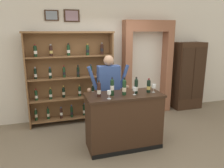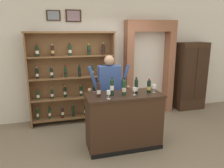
{
  "view_description": "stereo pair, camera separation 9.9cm",
  "coord_description": "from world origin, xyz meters",
  "px_view_note": "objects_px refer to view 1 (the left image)",
  "views": [
    {
      "loc": [
        -1.21,
        -3.59,
        2.17
      ],
      "look_at": [
        -0.07,
        0.12,
        1.22
      ],
      "focal_mm": 35.02,
      "sensor_mm": 36.0,
      "label": 1
    },
    {
      "loc": [
        -1.11,
        -3.62,
        2.17
      ],
      "look_at": [
        -0.07,
        0.12,
        1.22
      ],
      "focal_mm": 35.02,
      "sensor_mm": 36.0,
      "label": 2
    }
  ],
  "objects_px": {
    "tasting_bottle_rosso": "(149,86)",
    "wine_glass_right": "(109,93)",
    "wine_glass_left": "(154,87)",
    "side_cabinet": "(188,76)",
    "wine_glass_spare": "(135,90)",
    "tasting_bottle_bianco": "(136,86)",
    "tasting_bottle_chianti": "(112,87)",
    "tasting_counter": "(124,121)",
    "shopkeeper": "(109,86)",
    "tasting_bottle_prosecco": "(99,89)",
    "wine_shelf": "(71,76)",
    "tasting_bottle_super_tuscan": "(124,87)"
  },
  "relations": [
    {
      "from": "tasting_counter",
      "to": "shopkeeper",
      "type": "distance_m",
      "value": 0.82
    },
    {
      "from": "tasting_bottle_super_tuscan",
      "to": "tasting_bottle_bianco",
      "type": "bearing_deg",
      "value": 7.97
    },
    {
      "from": "tasting_bottle_bianco",
      "to": "wine_glass_spare",
      "type": "height_order",
      "value": "tasting_bottle_bianco"
    },
    {
      "from": "side_cabinet",
      "to": "tasting_bottle_bianco",
      "type": "xyz_separation_m",
      "value": [
        -2.25,
        -1.54,
        0.25
      ]
    },
    {
      "from": "tasting_bottle_prosecco",
      "to": "tasting_bottle_rosso",
      "type": "relative_size",
      "value": 1.09
    },
    {
      "from": "wine_shelf",
      "to": "tasting_bottle_super_tuscan",
      "type": "distance_m",
      "value": 1.69
    },
    {
      "from": "wine_shelf",
      "to": "wine_glass_spare",
      "type": "relative_size",
      "value": 15.19
    },
    {
      "from": "tasting_bottle_prosecco",
      "to": "tasting_bottle_bianco",
      "type": "distance_m",
      "value": 0.7
    },
    {
      "from": "side_cabinet",
      "to": "tasting_counter",
      "type": "xyz_separation_m",
      "value": [
        -2.47,
        -1.52,
        -0.41
      ]
    },
    {
      "from": "tasting_bottle_chianti",
      "to": "tasting_bottle_bianco",
      "type": "bearing_deg",
      "value": -0.49
    },
    {
      "from": "side_cabinet",
      "to": "tasting_counter",
      "type": "bearing_deg",
      "value": -148.36
    },
    {
      "from": "tasting_counter",
      "to": "tasting_bottle_rosso",
      "type": "height_order",
      "value": "tasting_bottle_rosso"
    },
    {
      "from": "tasting_bottle_rosso",
      "to": "wine_glass_spare",
      "type": "distance_m",
      "value": 0.32
    },
    {
      "from": "wine_shelf",
      "to": "shopkeeper",
      "type": "distance_m",
      "value": 1.08
    },
    {
      "from": "side_cabinet",
      "to": "tasting_bottle_chianti",
      "type": "distance_m",
      "value": 3.12
    },
    {
      "from": "tasting_bottle_chianti",
      "to": "tasting_counter",
      "type": "bearing_deg",
      "value": 2.01
    },
    {
      "from": "tasting_bottle_super_tuscan",
      "to": "wine_glass_left",
      "type": "distance_m",
      "value": 0.59
    },
    {
      "from": "side_cabinet",
      "to": "tasting_bottle_prosecco",
      "type": "relative_size",
      "value": 6.35
    },
    {
      "from": "tasting_bottle_prosecco",
      "to": "tasting_bottle_super_tuscan",
      "type": "relative_size",
      "value": 0.91
    },
    {
      "from": "wine_shelf",
      "to": "tasting_bottle_bianco",
      "type": "height_order",
      "value": "wine_shelf"
    },
    {
      "from": "shopkeeper",
      "to": "tasting_bottle_prosecco",
      "type": "height_order",
      "value": "shopkeeper"
    },
    {
      "from": "tasting_bottle_rosso",
      "to": "wine_glass_right",
      "type": "distance_m",
      "value": 0.83
    },
    {
      "from": "tasting_bottle_chianti",
      "to": "wine_glass_spare",
      "type": "distance_m",
      "value": 0.41
    },
    {
      "from": "wine_glass_left",
      "to": "wine_glass_right",
      "type": "relative_size",
      "value": 1.06
    },
    {
      "from": "tasting_bottle_prosecco",
      "to": "tasting_bottle_bianco",
      "type": "xyz_separation_m",
      "value": [
        0.7,
        0.01,
        0.0
      ]
    },
    {
      "from": "tasting_counter",
      "to": "wine_glass_spare",
      "type": "relative_size",
      "value": 9.91
    },
    {
      "from": "wine_shelf",
      "to": "wine_glass_right",
      "type": "height_order",
      "value": "wine_shelf"
    },
    {
      "from": "tasting_counter",
      "to": "tasting_bottle_chianti",
      "type": "distance_m",
      "value": 0.72
    },
    {
      "from": "shopkeeper",
      "to": "wine_glass_right",
      "type": "distance_m",
      "value": 0.84
    },
    {
      "from": "tasting_bottle_prosecco",
      "to": "wine_glass_spare",
      "type": "relative_size",
      "value": 2.06
    },
    {
      "from": "tasting_bottle_super_tuscan",
      "to": "wine_glass_right",
      "type": "height_order",
      "value": "tasting_bottle_super_tuscan"
    },
    {
      "from": "tasting_bottle_prosecco",
      "to": "tasting_bottle_super_tuscan",
      "type": "distance_m",
      "value": 0.46
    },
    {
      "from": "wine_glass_spare",
      "to": "wine_glass_left",
      "type": "bearing_deg",
      "value": 6.45
    },
    {
      "from": "tasting_bottle_rosso",
      "to": "wine_glass_left",
      "type": "distance_m",
      "value": 0.1
    },
    {
      "from": "shopkeeper",
      "to": "tasting_bottle_super_tuscan",
      "type": "relative_size",
      "value": 5.23
    },
    {
      "from": "wine_shelf",
      "to": "tasting_counter",
      "type": "bearing_deg",
      "value": -61.65
    },
    {
      "from": "side_cabinet",
      "to": "wine_glass_spare",
      "type": "relative_size",
      "value": 13.11
    },
    {
      "from": "side_cabinet",
      "to": "wine_glass_spare",
      "type": "height_order",
      "value": "side_cabinet"
    },
    {
      "from": "tasting_bottle_prosecco",
      "to": "tasting_bottle_chianti",
      "type": "xyz_separation_m",
      "value": [
        0.24,
        0.01,
        0.02
      ]
    },
    {
      "from": "tasting_counter",
      "to": "tasting_bottle_super_tuscan",
      "type": "height_order",
      "value": "tasting_bottle_super_tuscan"
    },
    {
      "from": "tasting_bottle_chianti",
      "to": "wine_glass_left",
      "type": "xyz_separation_m",
      "value": [
        0.8,
        -0.04,
        -0.05
      ]
    },
    {
      "from": "wine_glass_spare",
      "to": "wine_glass_left",
      "type": "height_order",
      "value": "wine_glass_left"
    },
    {
      "from": "side_cabinet",
      "to": "tasting_bottle_super_tuscan",
      "type": "xyz_separation_m",
      "value": [
        -2.49,
        -1.57,
        0.26
      ]
    },
    {
      "from": "tasting_bottle_super_tuscan",
      "to": "wine_glass_left",
      "type": "xyz_separation_m",
      "value": [
        0.59,
        -0.0,
        -0.04
      ]
    },
    {
      "from": "side_cabinet",
      "to": "tasting_counter",
      "type": "distance_m",
      "value": 2.94
    },
    {
      "from": "tasting_counter",
      "to": "tasting_bottle_prosecco",
      "type": "relative_size",
      "value": 4.8
    },
    {
      "from": "wine_glass_spare",
      "to": "wine_glass_left",
      "type": "relative_size",
      "value": 0.92
    },
    {
      "from": "shopkeeper",
      "to": "tasting_bottle_super_tuscan",
      "type": "height_order",
      "value": "shopkeeper"
    },
    {
      "from": "wine_shelf",
      "to": "tasting_bottle_prosecco",
      "type": "height_order",
      "value": "wine_shelf"
    },
    {
      "from": "tasting_bottle_prosecco",
      "to": "shopkeeper",
      "type": "bearing_deg",
      "value": 60.31
    }
  ]
}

